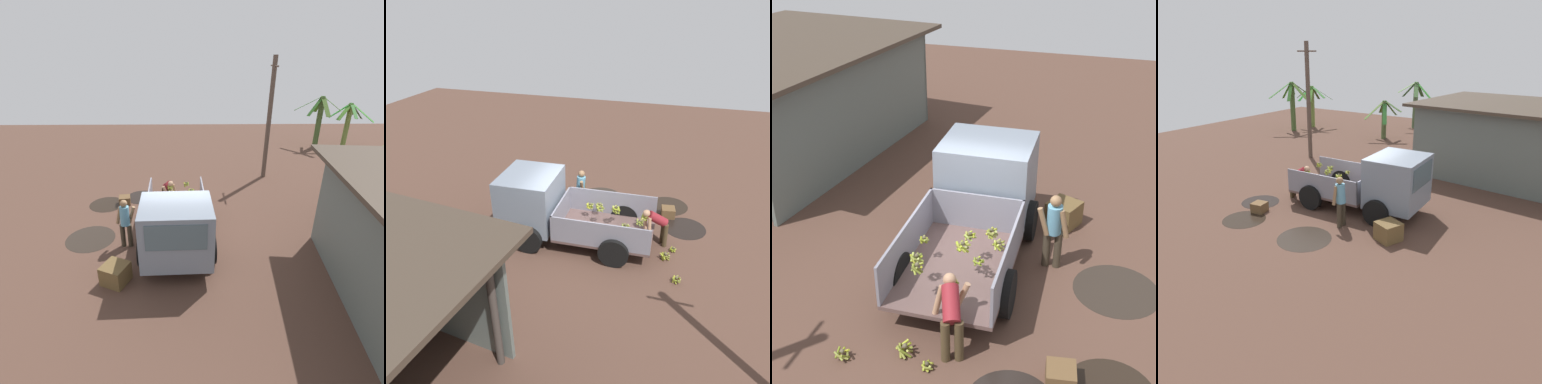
# 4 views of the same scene
# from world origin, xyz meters

# --- Properties ---
(ground) EXTENTS (36.00, 36.00, 0.00)m
(ground) POSITION_xyz_m (0.00, 0.00, 0.00)
(ground) COLOR #50362B
(mud_patch_0) EXTENTS (1.64, 1.64, 0.01)m
(mud_patch_0) POSITION_xyz_m (-0.08, -3.01, 0.00)
(mud_patch_0) COLOR #2C231C
(mud_patch_0) RESTS_ON ground
(mud_patch_1) EXTENTS (1.42, 1.42, 0.01)m
(mud_patch_1) POSITION_xyz_m (-2.62, -3.07, 0.00)
(mud_patch_1) COLOR black
(mud_patch_1) RESTS_ON ground
(mud_patch_2) EXTENTS (1.38, 1.38, 0.01)m
(mud_patch_2) POSITION_xyz_m (-3.28, -1.69, 0.00)
(mud_patch_2) COLOR black
(mud_patch_2) RESTS_ON ground
(cargo_truck) EXTENTS (4.77, 2.39, 2.09)m
(cargo_truck) POSITION_xyz_m (1.07, -0.04, 1.12)
(cargo_truck) COLOR brown
(cargo_truck) RESTS_ON ground
(person_foreground_visitor) EXTENTS (0.34, 0.65, 1.64)m
(person_foreground_visitor) POSITION_xyz_m (0.33, -1.68, 0.91)
(person_foreground_visitor) COLOR #3C3225
(person_foreground_visitor) RESTS_ON ground
(person_worker_loading) EXTENTS (0.85, 0.70, 1.25)m
(person_worker_loading) POSITION_xyz_m (-2.44, -0.49, 0.75)
(person_worker_loading) COLOR #453722
(person_worker_loading) RESTS_ON ground
(banana_bunch_on_ground_0) EXTENTS (0.26, 0.26, 0.19)m
(banana_bunch_on_ground_0) POSITION_xyz_m (-3.19, 1.12, 0.11)
(banana_bunch_on_ground_0) COLOR brown
(banana_bunch_on_ground_0) RESTS_ON ground
(banana_bunch_on_ground_1) EXTENTS (0.32, 0.31, 0.24)m
(banana_bunch_on_ground_1) POSITION_xyz_m (-2.80, 0.19, 0.13)
(banana_bunch_on_ground_1) COLOR brown
(banana_bunch_on_ground_1) RESTS_ON ground
(banana_bunch_on_ground_2) EXTENTS (0.21, 0.21, 0.16)m
(banana_bunch_on_ground_2) POSITION_xyz_m (-2.99, -0.27, 0.08)
(banana_bunch_on_ground_2) COLOR #423B2B
(banana_bunch_on_ground_2) RESTS_ON ground
(wooden_crate_0) EXTENTS (0.52, 0.52, 0.34)m
(wooden_crate_0) POSITION_xyz_m (-2.66, -2.32, 0.17)
(wooden_crate_0) COLOR brown
(wooden_crate_0) RESTS_ON ground
(wooden_crate_1) EXTENTS (0.85, 0.85, 0.56)m
(wooden_crate_1) POSITION_xyz_m (2.05, -1.69, 0.28)
(wooden_crate_1) COLOR brown
(wooden_crate_1) RESTS_ON ground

